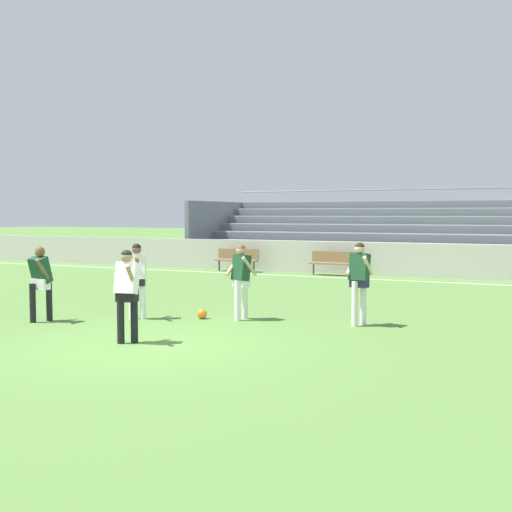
# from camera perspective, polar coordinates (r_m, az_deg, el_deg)

# --- Properties ---
(ground_plane) EXTENTS (160.00, 160.00, 0.00)m
(ground_plane) POSITION_cam_1_polar(r_m,az_deg,el_deg) (11.66, -9.41, -7.75)
(ground_plane) COLOR #517A38
(field_line_sideline) EXTENTS (44.00, 0.12, 0.01)m
(field_line_sideline) POSITION_cam_1_polar(r_m,az_deg,el_deg) (23.36, 8.92, -1.98)
(field_line_sideline) COLOR white
(field_line_sideline) RESTS_ON ground
(sideline_wall) EXTENTS (48.00, 0.16, 1.24)m
(sideline_wall) POSITION_cam_1_polar(r_m,az_deg,el_deg) (24.74, 9.91, -0.24)
(sideline_wall) COLOR #BCB7AD
(sideline_wall) RESTS_ON ground
(bleacher_stand) EXTENTS (17.94, 5.86, 3.48)m
(bleacher_stand) POSITION_cam_1_polar(r_m,az_deg,el_deg) (28.36, 12.51, 2.05)
(bleacher_stand) COLOR #9EA3AD
(bleacher_stand) RESTS_ON ground
(bench_centre_sideline) EXTENTS (1.80, 0.40, 0.90)m
(bench_centre_sideline) POSITION_cam_1_polar(r_m,az_deg,el_deg) (25.96, -1.67, -0.16)
(bench_centre_sideline) COLOR olive
(bench_centre_sideline) RESTS_ON ground
(bench_near_bin) EXTENTS (1.80, 0.40, 0.90)m
(bench_near_bin) POSITION_cam_1_polar(r_m,az_deg,el_deg) (24.39, 6.88, -0.44)
(bench_near_bin) COLOR olive
(bench_near_bin) RESTS_ON ground
(player_white_dropping_back) EXTENTS (0.51, 0.68, 1.66)m
(player_white_dropping_back) POSITION_cam_1_polar(r_m,az_deg,el_deg) (14.44, -10.45, -1.59)
(player_white_dropping_back) COLOR white
(player_white_dropping_back) RESTS_ON ground
(player_dark_deep_cover) EXTENTS (0.64, 0.43, 1.65)m
(player_dark_deep_cover) POSITION_cam_1_polar(r_m,az_deg,el_deg) (14.09, -1.32, -1.69)
(player_dark_deep_cover) COLOR white
(player_dark_deep_cover) RESTS_ON ground
(player_white_wide_left) EXTENTS (0.47, 0.57, 1.68)m
(player_white_wide_left) POSITION_cam_1_polar(r_m,az_deg,el_deg) (11.75, -11.29, -2.75)
(player_white_wide_left) COLOR black
(player_white_wide_left) RESTS_ON ground
(player_dark_challenging) EXTENTS (0.44, 0.62, 1.62)m
(player_dark_challenging) POSITION_cam_1_polar(r_m,az_deg,el_deg) (14.57, -18.45, -1.79)
(player_dark_challenging) COLOR black
(player_dark_challenging) RESTS_ON ground
(player_dark_trailing_run) EXTENTS (0.51, 0.50, 1.73)m
(player_dark_trailing_run) POSITION_cam_1_polar(r_m,az_deg,el_deg) (13.48, 9.09, -1.75)
(player_dark_trailing_run) COLOR white
(player_dark_trailing_run) RESTS_ON ground
(soccer_ball) EXTENTS (0.22, 0.22, 0.22)m
(soccer_ball) POSITION_cam_1_polar(r_m,az_deg,el_deg) (14.36, -4.77, -5.10)
(soccer_ball) COLOR orange
(soccer_ball) RESTS_ON ground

